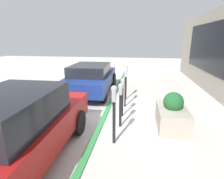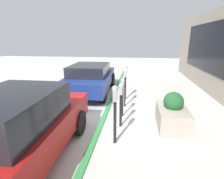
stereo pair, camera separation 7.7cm
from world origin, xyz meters
TOP-DOWN VIEW (x-y plane):
  - ground_plane at (0.00, 0.00)m, footprint 40.00×40.00m
  - curb_strip at (0.00, 0.08)m, footprint 19.00×0.16m
  - parking_meter_nearest at (-1.69, -0.47)m, footprint 0.19×0.16m
  - parking_meter_second at (-0.78, -0.53)m, footprint 0.20×0.17m
  - parking_meter_middle at (-0.04, -0.52)m, footprint 0.17×0.14m
  - parking_meter_fourth at (0.86, -0.53)m, footprint 0.18×0.15m
  - parking_meter_farthest at (1.72, -0.49)m, footprint 0.18×0.15m
  - planter_box at (-0.61, -2.05)m, footprint 1.40×0.83m
  - parked_car_front at (-2.72, 1.38)m, footprint 4.19×1.83m
  - parked_car_middle at (2.48, 1.25)m, footprint 4.42×2.04m

SIDE VIEW (x-z plane):
  - ground_plane at x=0.00m, z-range 0.00..0.00m
  - curb_strip at x=0.00m, z-range 0.00..0.04m
  - planter_box at x=-0.61m, z-range -0.13..0.96m
  - parked_car_middle at x=2.48m, z-range 0.06..1.47m
  - parked_car_front at x=-2.72m, z-range 0.02..1.61m
  - parking_meter_middle at x=-0.04m, z-range 0.24..1.57m
  - parking_meter_second at x=-0.78m, z-range 0.24..1.58m
  - parking_meter_nearest at x=-1.69m, z-range 0.27..1.78m
  - parking_meter_farthest at x=1.72m, z-range 0.30..1.80m
  - parking_meter_fourth at x=0.86m, z-range 0.32..1.82m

